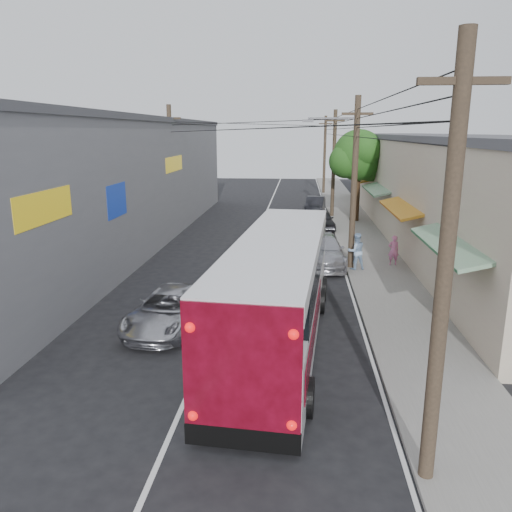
{
  "coord_description": "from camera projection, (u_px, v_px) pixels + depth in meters",
  "views": [
    {
      "loc": [
        2.71,
        -10.41,
        6.44
      ],
      "look_at": [
        1.14,
        7.51,
        1.93
      ],
      "focal_mm": 35.0,
      "sensor_mm": 36.0,
      "label": 1
    }
  ],
  "objects": [
    {
      "name": "parked_car_mid",
      "position": [
        321.0,
        219.0,
        33.64
      ],
      "size": [
        2.05,
        4.07,
        1.33
      ],
      "primitive_type": "imported",
      "rotation": [
        0.0,
        0.0,
        0.13
      ],
      "color": "#252429",
      "rests_on": "ground"
    },
    {
      "name": "utility_poles",
      "position": [
        307.0,
        171.0,
        30.22
      ],
      "size": [
        11.8,
        45.28,
        8.0
      ],
      "color": "#473828",
      "rests_on": "ground"
    },
    {
      "name": "parked_car_far",
      "position": [
        315.0,
        205.0,
        40.19
      ],
      "size": [
        1.82,
        4.13,
        1.32
      ],
      "primitive_type": "imported",
      "rotation": [
        0.0,
        0.0,
        -0.11
      ],
      "color": "black",
      "rests_on": "ground"
    },
    {
      "name": "building_right",
      "position": [
        432.0,
        185.0,
        31.41
      ],
      "size": [
        7.09,
        40.0,
        6.25
      ],
      "color": "beige",
      "rests_on": "ground"
    },
    {
      "name": "jeepney",
      "position": [
        170.0,
        309.0,
        16.71
      ],
      "size": [
        2.59,
        4.81,
        1.28
      ],
      "primitive_type": "imported",
      "rotation": [
        0.0,
        0.0,
        -0.1
      ],
      "color": "#B5B5BC",
      "rests_on": "ground"
    },
    {
      "name": "coach_bus",
      "position": [
        279.0,
        289.0,
        15.32
      ],
      "size": [
        3.43,
        11.75,
        3.34
      ],
      "rotation": [
        0.0,
        0.0,
        -0.08
      ],
      "color": "silver",
      "rests_on": "ground"
    },
    {
      "name": "ground",
      "position": [
        181.0,
        410.0,
        11.85
      ],
      "size": [
        120.0,
        120.0,
        0.0
      ],
      "primitive_type": "plane",
      "color": "black",
      "rests_on": "ground"
    },
    {
      "name": "pedestrian_near",
      "position": [
        393.0,
        250.0,
        24.15
      ],
      "size": [
        0.56,
        0.4,
        1.45
      ],
      "primitive_type": "imported",
      "rotation": [
        0.0,
        0.0,
        3.25
      ],
      "color": "pink",
      "rests_on": "sidewalk"
    },
    {
      "name": "street_tree",
      "position": [
        360.0,
        157.0,
        35.27
      ],
      "size": [
        4.4,
        4.0,
        6.6
      ],
      "color": "#3F2B19",
      "rests_on": "ground"
    },
    {
      "name": "parked_suv",
      "position": [
        322.0,
        250.0,
        24.65
      ],
      "size": [
        2.28,
        5.13,
        1.46
      ],
      "primitive_type": "imported",
      "rotation": [
        0.0,
        0.0,
        0.05
      ],
      "color": "#A9AAB2",
      "rests_on": "ground"
    },
    {
      "name": "sidewalk",
      "position": [
        361.0,
        238.0,
        30.61
      ],
      "size": [
        3.0,
        80.0,
        0.12
      ],
      "primitive_type": "cube",
      "color": "slate",
      "rests_on": "ground"
    },
    {
      "name": "building_left",
      "position": [
        107.0,
        180.0,
        29.08
      ],
      "size": [
        7.2,
        36.0,
        7.25
      ],
      "color": "gray",
      "rests_on": "ground"
    },
    {
      "name": "pedestrian_far",
      "position": [
        356.0,
        251.0,
        23.34
      ],
      "size": [
        0.97,
        0.83,
        1.73
      ],
      "primitive_type": "imported",
      "rotation": [
        0.0,
        0.0,
        3.37
      ],
      "color": "#98B9DD",
      "rests_on": "sidewalk"
    }
  ]
}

